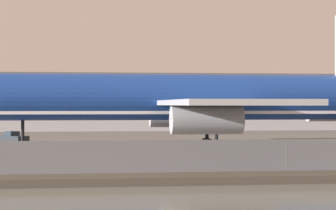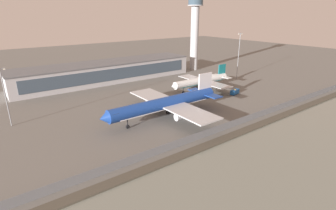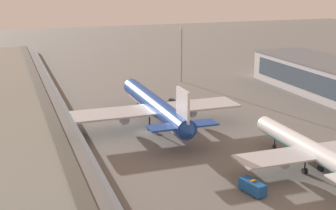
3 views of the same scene
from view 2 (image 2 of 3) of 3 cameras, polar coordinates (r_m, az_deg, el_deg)
ground_plane at (r=94.27m, az=2.99°, el=-2.87°), size 500.00×500.00×0.00m
shoreline_seawall at (r=80.86m, az=12.30°, el=-7.10°), size 320.00×3.00×0.50m
perimeter_fence at (r=83.14m, az=10.03°, el=-5.45°), size 280.00×0.10×2.38m
cargo_jet_blue at (r=92.98m, az=-0.21°, el=0.33°), size 49.05×41.94×13.91m
passenger_jet_white_teal at (r=130.03m, az=7.43°, el=5.23°), size 36.79×31.29×10.87m
baggage_tug at (r=95.00m, az=-12.87°, el=-2.66°), size 3.40×3.38×1.80m
ops_van at (r=124.76m, az=14.29°, el=2.80°), size 5.53×3.19×2.48m
control_tower at (r=173.33m, az=5.85°, el=16.30°), size 10.09×10.09×47.03m
terminal_building at (r=148.56m, az=-13.21°, el=7.11°), size 98.05×20.35×10.48m
apron_light_mast_apron_west at (r=99.10m, az=-31.95°, el=2.01°), size 3.20×0.40×19.62m
apron_light_mast_apron_east at (r=153.50m, az=15.13°, el=10.67°), size 3.20×0.40×25.39m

